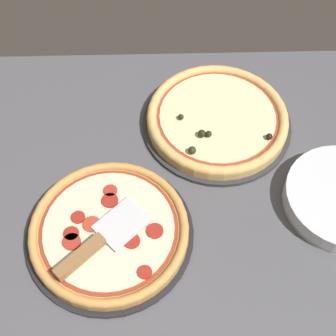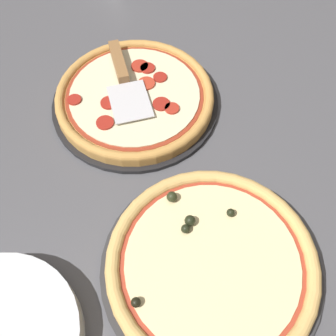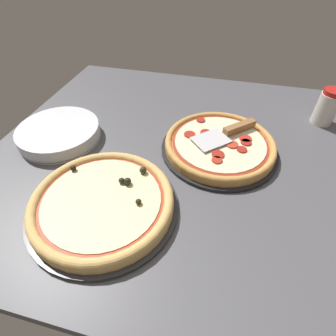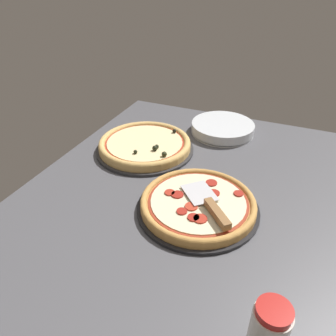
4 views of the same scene
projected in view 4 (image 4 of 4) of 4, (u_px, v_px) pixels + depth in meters
ground_plane at (189, 212)px, 93.52cm from camera, size 133.06×102.00×3.60cm
pizza_pan_front at (198, 208)px, 91.63cm from camera, size 34.09×34.09×1.00cm
pizza_front at (198, 202)px, 90.56cm from camera, size 32.04×32.04×2.78cm
pizza_pan_back at (145, 149)px, 119.40cm from camera, size 35.29×35.29×1.00cm
pizza_back at (145, 144)px, 118.22cm from camera, size 33.17×33.17×4.25cm
serving_spatula at (212, 207)px, 85.52cm from camera, size 18.57×18.01×2.00cm
plate_stack at (223, 128)px, 130.17cm from camera, size 24.68×24.68×4.20cm
parmesan_shaker at (269, 330)px, 56.34cm from camera, size 6.76×6.76×11.74cm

